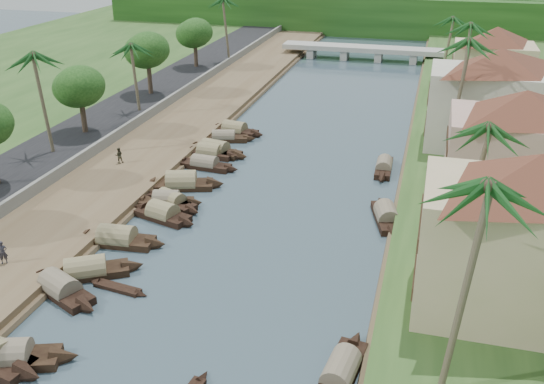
% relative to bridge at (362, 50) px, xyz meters
% --- Properties ---
extents(ground, '(220.00, 220.00, 0.00)m').
position_rel_bridge_xyz_m(ground, '(-0.00, -72.00, -1.72)').
color(ground, '#394B56').
rests_on(ground, ground).
extents(left_bank, '(10.00, 180.00, 0.80)m').
position_rel_bridge_xyz_m(left_bank, '(-16.00, -52.00, -1.32)').
color(left_bank, brown).
rests_on(left_bank, ground).
extents(right_bank, '(16.00, 180.00, 1.20)m').
position_rel_bridge_xyz_m(right_bank, '(19.00, -52.00, -1.12)').
color(right_bank, '#28481C').
rests_on(right_bank, ground).
extents(road, '(8.00, 180.00, 1.40)m').
position_rel_bridge_xyz_m(road, '(-24.50, -52.00, -1.02)').
color(road, black).
rests_on(road, ground).
extents(retaining_wall, '(0.40, 180.00, 1.10)m').
position_rel_bridge_xyz_m(retaining_wall, '(-20.20, -52.00, -0.37)').
color(retaining_wall, slate).
rests_on(retaining_wall, left_bank).
extents(treeline, '(120.00, 14.00, 8.00)m').
position_rel_bridge_xyz_m(treeline, '(-0.00, 28.00, 2.28)').
color(treeline, '#15380F').
rests_on(treeline, ground).
extents(bridge, '(28.00, 4.00, 2.40)m').
position_rel_bridge_xyz_m(bridge, '(0.00, 0.00, 0.00)').
color(bridge, '#9F9E95').
rests_on(bridge, ground).
extents(building_near, '(14.85, 14.85, 10.20)m').
position_rel_bridge_xyz_m(building_near, '(18.99, -74.00, 4.66)').
color(building_near, '#CDB289').
rests_on(building_near, right_bank).
extents(building_mid, '(14.11, 14.11, 9.70)m').
position_rel_bridge_xyz_m(building_mid, '(19.99, -58.00, 4.41)').
color(building_mid, tan).
rests_on(building_mid, right_bank).
extents(building_far, '(15.59, 15.59, 10.20)m').
position_rel_bridge_xyz_m(building_far, '(18.99, -44.00, 4.66)').
color(building_far, beige).
rests_on(building_far, right_bank).
extents(building_distant, '(12.62, 12.62, 9.20)m').
position_rel_bridge_xyz_m(building_distant, '(19.99, -24.00, 4.16)').
color(building_distant, '#CDB289').
rests_on(building_distant, right_bank).
extents(sampan_0, '(8.61, 4.39, 2.24)m').
position_rel_bridge_xyz_m(sampan_0, '(-9.00, -85.38, -1.31)').
color(sampan_0, black).
rests_on(sampan_0, ground).
extents(sampan_2, '(7.96, 5.65, 2.19)m').
position_rel_bridge_xyz_m(sampan_2, '(-9.44, -75.99, -1.31)').
color(sampan_2, black).
rests_on(sampan_2, ground).
extents(sampan_3, '(7.89, 4.87, 2.15)m').
position_rel_bridge_xyz_m(sampan_3, '(-9.95, -78.38, -1.31)').
color(sampan_3, black).
rests_on(sampan_3, ground).
extents(sampan_4, '(8.19, 2.41, 2.29)m').
position_rel_bridge_xyz_m(sampan_4, '(-9.58, -71.18, -1.30)').
color(sampan_4, black).
rests_on(sampan_4, ground).
extents(sampan_5, '(7.04, 3.56, 2.20)m').
position_rel_bridge_xyz_m(sampan_5, '(-7.96, -66.30, -1.31)').
color(sampan_5, black).
rests_on(sampan_5, ground).
extents(sampan_6, '(6.71, 2.87, 1.99)m').
position_rel_bridge_xyz_m(sampan_6, '(-8.76, -63.82, -1.31)').
color(sampan_6, black).
rests_on(sampan_6, ground).
extents(sampan_7, '(7.02, 4.25, 1.92)m').
position_rel_bridge_xyz_m(sampan_7, '(-8.34, -63.69, -1.32)').
color(sampan_7, black).
rests_on(sampan_7, ground).
extents(sampan_8, '(8.41, 4.31, 2.50)m').
position_rel_bridge_xyz_m(sampan_8, '(-8.97, -59.94, -1.30)').
color(sampan_8, black).
rests_on(sampan_8, ground).
extents(sampan_9, '(7.57, 2.05, 1.93)m').
position_rel_bridge_xyz_m(sampan_9, '(-8.59, -54.84, -1.32)').
color(sampan_9, black).
rests_on(sampan_9, ground).
extents(sampan_10, '(8.41, 3.52, 2.26)m').
position_rel_bridge_xyz_m(sampan_10, '(-9.00, -50.75, -1.31)').
color(sampan_10, black).
rests_on(sampan_10, ground).
extents(sampan_11, '(7.24, 2.19, 2.07)m').
position_rel_bridge_xyz_m(sampan_11, '(-9.26, -51.62, -1.31)').
color(sampan_11, black).
rests_on(sampan_11, ground).
extents(sampan_12, '(7.55, 3.20, 1.83)m').
position_rel_bridge_xyz_m(sampan_12, '(-9.44, -46.70, -1.32)').
color(sampan_12, black).
rests_on(sampan_12, ground).
extents(sampan_13, '(7.89, 2.97, 2.13)m').
position_rel_bridge_xyz_m(sampan_13, '(-9.10, -43.82, -1.31)').
color(sampan_13, black).
rests_on(sampan_13, ground).
extents(sampan_14, '(2.50, 8.17, 1.98)m').
position_rel_bridge_xyz_m(sampan_14, '(9.62, -81.60, -1.31)').
color(sampan_14, black).
rests_on(sampan_14, ground).
extents(sampan_15, '(3.61, 7.92, 2.10)m').
position_rel_bridge_xyz_m(sampan_15, '(10.23, -61.75, -1.31)').
color(sampan_15, black).
rests_on(sampan_15, ground).
extents(sampan_16, '(1.68, 7.44, 1.86)m').
position_rel_bridge_xyz_m(sampan_16, '(8.93, -50.74, -1.32)').
color(sampan_16, black).
rests_on(sampan_16, ground).
extents(canoe_1, '(4.88, 1.46, 0.78)m').
position_rel_bridge_xyz_m(canoe_1, '(-6.50, -76.90, -1.62)').
color(canoe_1, black).
rests_on(canoe_1, ground).
extents(canoe_2, '(4.74, 1.63, 0.68)m').
position_rel_bridge_xyz_m(canoe_2, '(-10.72, -51.05, -1.62)').
color(canoe_2, black).
rests_on(canoe_2, ground).
extents(palm_0, '(3.20, 3.20, 13.18)m').
position_rel_bridge_xyz_m(palm_0, '(15.00, -82.58, 10.81)').
color(palm_0, brown).
rests_on(palm_0, ground).
extents(palm_1, '(3.20, 3.20, 10.93)m').
position_rel_bridge_xyz_m(palm_1, '(16.00, -67.15, 8.65)').
color(palm_1, brown).
rests_on(palm_1, ground).
extents(palm_2, '(3.20, 3.20, 13.26)m').
position_rel_bridge_xyz_m(palm_2, '(15.00, -49.09, 10.89)').
color(palm_2, brown).
rests_on(palm_2, ground).
extents(palm_3, '(3.20, 3.20, 12.54)m').
position_rel_bridge_xyz_m(palm_3, '(16.00, -34.80, 10.19)').
color(palm_3, brown).
rests_on(palm_3, ground).
extents(palm_5, '(3.20, 3.20, 11.39)m').
position_rel_bridge_xyz_m(palm_5, '(-24.00, -57.82, 9.28)').
color(palm_5, brown).
rests_on(palm_5, ground).
extents(palm_6, '(3.20, 3.20, 9.52)m').
position_rel_bridge_xyz_m(palm_6, '(-22.00, -42.38, 7.47)').
color(palm_6, brown).
rests_on(palm_6, ground).
extents(palm_7, '(3.20, 3.20, 10.34)m').
position_rel_bridge_xyz_m(palm_7, '(14.00, -15.19, 8.07)').
color(palm_7, brown).
rests_on(palm_7, ground).
extents(palm_8, '(3.20, 3.20, 11.33)m').
position_rel_bridge_xyz_m(palm_8, '(-20.50, -12.74, 9.23)').
color(palm_8, brown).
rests_on(palm_8, ground).
extents(tree_3, '(5.23, 5.23, 7.24)m').
position_rel_bridge_xyz_m(tree_3, '(-24.00, -51.44, 4.70)').
color(tree_3, '#4D3D2C').
rests_on(tree_3, ground).
extents(tree_4, '(5.48, 5.48, 8.03)m').
position_rel_bridge_xyz_m(tree_4, '(-24.00, -34.79, 5.37)').
color(tree_4, '#4D3D2C').
rests_on(tree_4, ground).
extents(tree_5, '(5.22, 5.22, 7.36)m').
position_rel_bridge_xyz_m(tree_5, '(-24.00, -18.23, 4.82)').
color(tree_5, '#4D3D2C').
rests_on(tree_5, ground).
extents(tree_6, '(4.62, 4.62, 6.91)m').
position_rel_bridge_xyz_m(tree_6, '(24.00, -42.10, 4.40)').
color(tree_6, '#4D3D2C').
rests_on(tree_6, ground).
extents(person_near, '(0.76, 0.70, 1.74)m').
position_rel_bridge_xyz_m(person_near, '(-15.19, -77.07, -0.05)').
color(person_near, '#28272F').
rests_on(person_near, left_bank).
extents(person_far, '(0.97, 0.92, 1.59)m').
position_rel_bridge_xyz_m(person_far, '(-16.61, -57.53, -0.13)').
color(person_far, '#323123').
rests_on(person_far, left_bank).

